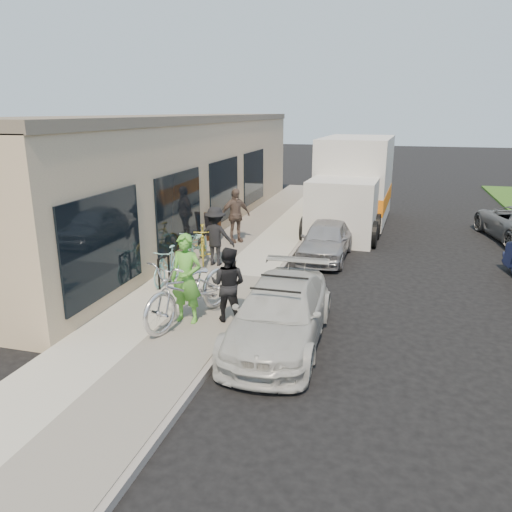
# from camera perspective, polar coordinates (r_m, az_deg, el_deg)

# --- Properties ---
(ground) EXTENTS (120.00, 120.00, 0.00)m
(ground) POSITION_cam_1_polar(r_m,az_deg,el_deg) (10.36, 0.49, -8.65)
(ground) COLOR black
(ground) RESTS_ON ground
(sidewalk) EXTENTS (3.00, 34.00, 0.15)m
(sidewalk) POSITION_cam_1_polar(r_m,az_deg,el_deg) (13.56, -4.42, -2.24)
(sidewalk) COLOR #AEAB9C
(sidewalk) RESTS_ON ground
(curb) EXTENTS (0.12, 34.00, 0.13)m
(curb) POSITION_cam_1_polar(r_m,az_deg,el_deg) (13.14, 1.96, -2.85)
(curb) COLOR gray
(curb) RESTS_ON ground
(storefront) EXTENTS (3.60, 20.00, 4.22)m
(storefront) POSITION_cam_1_polar(r_m,az_deg,el_deg) (18.85, -8.81, 9.23)
(storefront) COLOR #C8B08B
(storefront) RESTS_ON ground
(bike_rack) EXTENTS (0.08, 0.56, 0.79)m
(bike_rack) POSITION_cam_1_polar(r_m,az_deg,el_deg) (12.56, -10.50, -1.34)
(bike_rack) COLOR black
(bike_rack) RESTS_ON sidewalk
(sandwich_board) EXTENTS (0.70, 0.71, 1.01)m
(sandwich_board) POSITION_cam_1_polar(r_m,az_deg,el_deg) (16.81, -5.20, 3.47)
(sandwich_board) COLOR black
(sandwich_board) RESTS_ON sidewalk
(sedan_white) EXTENTS (1.77, 4.18, 1.24)m
(sedan_white) POSITION_cam_1_polar(r_m,az_deg,el_deg) (9.71, 2.78, -6.56)
(sedan_white) COLOR #BABBB6
(sedan_white) RESTS_ON ground
(sedan_silver) EXTENTS (1.48, 3.48, 1.17)m
(sedan_silver) POSITION_cam_1_polar(r_m,az_deg,el_deg) (15.36, 7.98, 1.85)
(sedan_silver) COLOR #9A9B9F
(sedan_silver) RESTS_ON ground
(moving_truck) EXTENTS (2.88, 6.99, 3.38)m
(moving_truck) POSITION_cam_1_polar(r_m,az_deg,el_deg) (20.04, 11.03, 7.73)
(moving_truck) COLOR beige
(moving_truck) RESTS_ON ground
(tandem_bike) EXTENTS (1.68, 2.80, 1.39)m
(tandem_bike) POSITION_cam_1_polar(r_m,az_deg,el_deg) (10.35, -7.54, -3.78)
(tandem_bike) COLOR silver
(tandem_bike) RESTS_ON sidewalk
(woman_rider) EXTENTS (0.70, 0.48, 1.86)m
(woman_rider) POSITION_cam_1_polar(r_m,az_deg,el_deg) (10.26, -7.98, -2.58)
(woman_rider) COLOR #52A336
(woman_rider) RESTS_ON sidewalk
(man_standing) EXTENTS (0.79, 0.63, 1.58)m
(man_standing) POSITION_cam_1_polar(r_m,az_deg,el_deg) (10.28, -3.19, -3.24)
(man_standing) COLOR black
(man_standing) RESTS_ON sidewalk
(cruiser_bike_a) EXTENTS (0.50, 1.55, 0.92)m
(cruiser_bike_a) POSITION_cam_1_polar(r_m,az_deg,el_deg) (12.82, -10.00, -1.04)
(cruiser_bike_a) COLOR #87CAC1
(cruiser_bike_a) RESTS_ON sidewalk
(cruiser_bike_b) EXTENTS (0.77, 1.89, 0.97)m
(cruiser_bike_b) POSITION_cam_1_polar(r_m,az_deg,el_deg) (14.41, -6.79, 1.14)
(cruiser_bike_b) COLOR #87CAC1
(cruiser_bike_b) RESTS_ON sidewalk
(cruiser_bike_c) EXTENTS (1.08, 1.80, 1.05)m
(cruiser_bike_c) POSITION_cam_1_polar(r_m,az_deg,el_deg) (14.44, -6.10, 1.35)
(cruiser_bike_c) COLOR gold
(cruiser_bike_c) RESTS_ON sidewalk
(bystander_a) EXTENTS (1.11, 0.68, 1.66)m
(bystander_a) POSITION_cam_1_polar(r_m,az_deg,el_deg) (14.06, -4.65, 2.27)
(bystander_a) COLOR black
(bystander_a) RESTS_ON sidewalk
(bystander_b) EXTENTS (1.07, 1.03, 1.79)m
(bystander_b) POSITION_cam_1_polar(r_m,az_deg,el_deg) (16.54, -2.40, 4.66)
(bystander_b) COLOR brown
(bystander_b) RESTS_ON sidewalk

